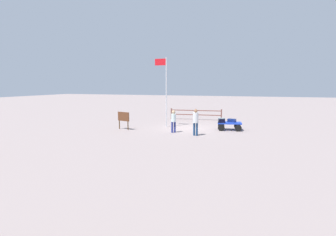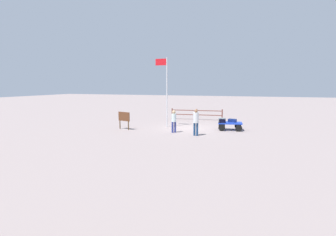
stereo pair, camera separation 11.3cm
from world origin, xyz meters
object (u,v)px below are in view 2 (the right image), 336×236
worker_lead (196,120)px  flagpole (166,86)px  suitcase_olive (222,121)px  signboard (124,118)px  suitcase_tan (222,120)px  suitcase_maroon (232,121)px  luggage_cart (230,124)px  worker_trailing (174,119)px

worker_lead → flagpole: 4.87m
worker_lead → flagpole: size_ratio=0.32×
suitcase_olive → signboard: signboard is taller
suitcase_tan → suitcase_olive: 0.30m
suitcase_maroon → signboard: 8.32m
luggage_cart → signboard: signboard is taller
suitcase_olive → suitcase_maroon: bearing=-140.4°
suitcase_maroon → worker_trailing: size_ratio=0.40×
suitcase_maroon → worker_trailing: bearing=34.1°
flagpole → suitcase_tan: bearing=-179.2°
suitcase_olive → worker_lead: 3.04m
flagpole → suitcase_olive: bearing=177.2°
flagpole → worker_lead: bearing=137.9°
luggage_cart → suitcase_tan: 0.67m
worker_trailing → signboard: bearing=-1.2°
suitcase_maroon → flagpole: (5.29, 0.34, 2.58)m
luggage_cart → suitcase_tan: suitcase_tan is taller
luggage_cart → worker_lead: (1.91, 3.08, 0.64)m
luggage_cart → suitcase_olive: 0.72m
worker_trailing → flagpole: bearing=-57.6°
suitcase_maroon → suitcase_olive: 0.89m
luggage_cart → signboard: bearing=16.9°
luggage_cart → suitcase_maroon: bearing=-134.6°
suitcase_tan → signboard: size_ratio=0.37×
suitcase_olive → flagpole: (4.61, -0.23, 2.57)m
suitcase_maroon → worker_lead: 3.87m
flagpole → luggage_cart: bearing=-178.1°
suitcase_olive → luggage_cart: bearing=-142.5°
suitcase_olive → signboard: 7.51m
worker_trailing → signboard: worker_trailing is taller
suitcase_tan → suitcase_olive: size_ratio=0.94×
suitcase_tan → worker_lead: worker_lead is taller
suitcase_maroon → signboard: signboard is taller
luggage_cart → worker_trailing: bearing=33.5°
worker_lead → signboard: (5.85, -0.72, -0.18)m
suitcase_maroon → flagpole: size_ratio=0.12×
suitcase_maroon → worker_trailing: 4.66m
suitcase_olive → worker_lead: (1.39, 2.68, 0.35)m
suitcase_olive → worker_lead: worker_lead is taller
signboard → suitcase_maroon: bearing=-162.4°
worker_lead → signboard: 5.90m
suitcase_olive → worker_trailing: bearing=32.8°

